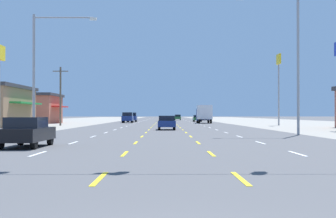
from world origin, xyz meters
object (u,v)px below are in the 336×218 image
at_px(sedan_far_left_nearest, 27,132).
at_px(hatchback_inner_right_farthest, 178,117).
at_px(pole_sign_right_row_2, 279,72).
at_px(sedan_far_right_farther, 197,118).
at_px(streetlight_right_row_0, 292,53).
at_px(streetlight_left_row_0, 41,64).
at_px(suv_far_left_midfar, 128,117).
at_px(sedan_center_turn_near, 167,122).
at_px(suv_far_left_far, 132,117).
at_px(box_truck_far_right_mid, 204,113).

distance_m(sedan_far_left_nearest, hatchback_inner_right_farthest, 109.99).
xyz_separation_m(hatchback_inner_right_farthest, pole_sign_right_row_2, (12.88, -63.75, 6.88)).
xyz_separation_m(sedan_far_right_farther, streetlight_right_row_0, (2.57, -68.64, 5.56)).
relative_size(sedan_far_left_nearest, streetlight_right_row_0, 0.41).
distance_m(sedan_far_left_nearest, sedan_far_right_farther, 83.14).
bearing_deg(streetlight_right_row_0, pole_sign_right_row_2, 78.28).
xyz_separation_m(pole_sign_right_row_2, streetlight_right_row_0, (-6.73, -32.44, -1.35)).
xyz_separation_m(pole_sign_right_row_2, streetlight_left_row_0, (-25.98, -32.44, -2.17)).
bearing_deg(suv_far_left_midfar, sedan_far_right_farther, 45.49).
height_order(sedan_center_turn_near, suv_far_left_far, suv_far_left_far).
bearing_deg(hatchback_inner_right_farthest, suv_far_left_midfar, -104.21).
xyz_separation_m(sedan_far_left_nearest, suv_far_left_far, (-0.18, 78.37, 0.27)).
bearing_deg(sedan_far_left_nearest, pole_sign_right_row_2, 63.06).
bearing_deg(box_truck_far_right_mid, sedan_far_right_farther, 89.84).
relative_size(sedan_center_turn_near, pole_sign_right_row_2, 0.44).
bearing_deg(suv_far_left_far, box_truck_far_right_mid, -46.91).
relative_size(sedan_far_left_nearest, pole_sign_right_row_2, 0.44).
height_order(sedan_center_turn_near, box_truck_far_right_mid, box_truck_far_right_mid).
bearing_deg(box_truck_far_right_mid, suv_far_left_far, 133.09).
distance_m(sedan_far_left_nearest, streetlight_right_row_0, 21.94).
relative_size(box_truck_far_right_mid, suv_far_left_far, 1.47).
relative_size(sedan_far_left_nearest, suv_far_left_midfar, 0.92).
distance_m(suv_far_left_far, sedan_far_right_farther, 14.58).
relative_size(sedan_far_left_nearest, box_truck_far_right_mid, 0.62).
relative_size(box_truck_far_right_mid, pole_sign_right_row_2, 0.70).
distance_m(suv_far_left_midfar, suv_far_left_far, 10.86).
bearing_deg(pole_sign_right_row_2, sedan_center_turn_near, -130.07).
bearing_deg(hatchback_inner_right_farthest, streetlight_left_row_0, -97.76).
bearing_deg(sedan_center_turn_near, sedan_far_right_farther, 82.83).
xyz_separation_m(sedan_far_right_farther, pole_sign_right_row_2, (9.30, -36.21, 6.90)).
xyz_separation_m(streetlight_left_row_0, streetlight_right_row_0, (19.26, 0.00, 0.82)).
relative_size(sedan_center_turn_near, sedan_far_right_farther, 1.00).
xyz_separation_m(sedan_center_turn_near, sedan_far_right_farther, (7.00, 55.59, 0.00)).
bearing_deg(box_truck_far_right_mid, pole_sign_right_row_2, -61.97).
relative_size(sedan_center_turn_near, streetlight_right_row_0, 0.41).
relative_size(hatchback_inner_right_farthest, streetlight_left_row_0, 0.42).
distance_m(box_truck_far_right_mid, sedan_far_right_farther, 18.67).
bearing_deg(box_truck_far_right_mid, sedan_far_left_nearest, -102.38).
bearing_deg(suv_far_left_far, sedan_center_turn_near, -82.19).
distance_m(sedan_far_left_nearest, suv_far_left_far, 78.37).
xyz_separation_m(box_truck_far_right_mid, sedan_far_right_farther, (0.05, 18.64, -1.08)).
height_order(suv_far_left_far, sedan_far_right_farther, suv_far_left_far).
bearing_deg(sedan_far_right_farther, suv_far_left_midfar, -134.51).
relative_size(suv_far_left_far, streetlight_left_row_0, 0.53).
bearing_deg(streetlight_right_row_0, hatchback_inner_right_farthest, 93.66).
distance_m(sedan_center_turn_near, suv_far_left_far, 52.48).
bearing_deg(hatchback_inner_right_farthest, sedan_center_turn_near, -92.36).
distance_m(sedan_far_left_nearest, box_truck_far_right_mid, 64.84).
xyz_separation_m(suv_far_left_far, streetlight_left_row_0, (-2.55, -65.05, 4.47)).
xyz_separation_m(suv_far_left_midfar, sedan_far_right_farther, (14.20, 14.45, -0.27)).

